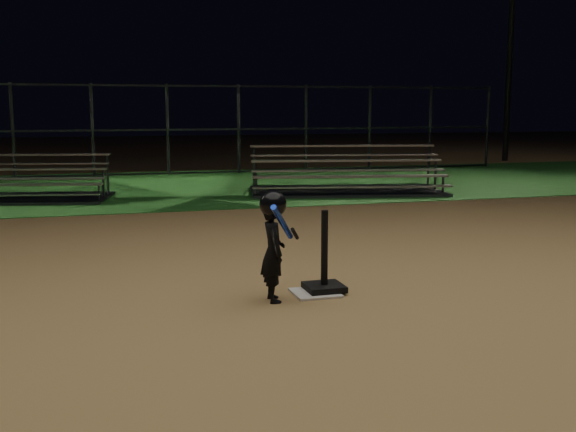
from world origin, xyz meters
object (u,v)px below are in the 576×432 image
object	(u,v)px
bleacher_left	(14,191)
light_pole_right	(513,16)
batting_tee	(324,275)
bleacher_right	(346,183)
home_plate	(315,293)
child_batter	(273,243)

from	to	relation	value
bleacher_left	light_pole_right	world-z (taller)	light_pole_right
batting_tee	bleacher_right	xyz separation A→B (m)	(3.19, 7.75, 0.03)
home_plate	bleacher_right	xyz separation A→B (m)	(3.30, 7.80, 0.20)
bleacher_left	bleacher_right	world-z (taller)	bleacher_right
bleacher_left	light_pole_right	xyz separation A→B (m)	(15.62, 6.45, 4.76)
home_plate	bleacher_left	xyz separation A→B (m)	(-3.62, 8.50, 0.18)
batting_tee	child_batter	world-z (taller)	child_batter
batting_tee	light_pole_right	distance (m)	19.65
home_plate	batting_tee	bearing A→B (deg)	20.85
batting_tee	child_batter	distance (m)	0.72
home_plate	light_pole_right	world-z (taller)	light_pole_right
child_batter	bleacher_left	bearing A→B (deg)	21.45
batting_tee	child_batter	xyz separation A→B (m)	(-0.58, -0.17, 0.40)
bleacher_right	light_pole_right	bearing A→B (deg)	50.68
child_batter	light_pole_right	size ratio (longest dim) A/B	0.13
home_plate	bleacher_left	bearing A→B (deg)	113.05
bleacher_right	light_pole_right	size ratio (longest dim) A/B	0.54
child_batter	bleacher_right	world-z (taller)	child_batter
home_plate	light_pole_right	bearing A→B (deg)	51.23
batting_tee	bleacher_right	distance (m)	8.38
bleacher_left	light_pole_right	distance (m)	17.55
batting_tee	bleacher_right	size ratio (longest dim) A/B	0.18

